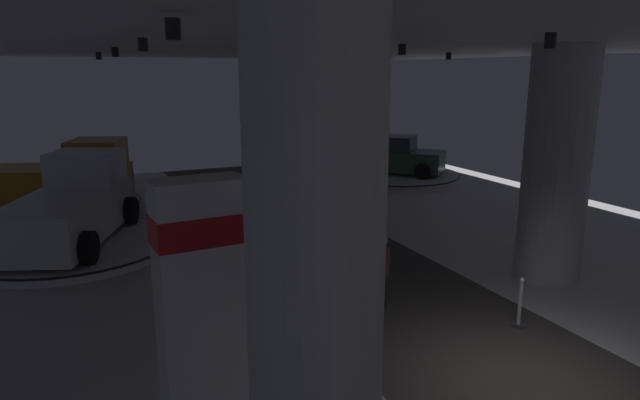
% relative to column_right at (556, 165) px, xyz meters
% --- Properties ---
extents(ground, '(24.00, 44.00, 0.06)m').
position_rel_column_right_xyz_m(ground, '(-4.03, -3.46, -2.77)').
color(ground, '#B2B2B7').
extents(ceiling_with_spotlights, '(24.00, 44.00, 0.39)m').
position_rel_column_right_xyz_m(ceiling_with_spotlights, '(-4.03, -3.46, 2.80)').
color(ceiling_with_spotlights, silver).
extents(column_right, '(1.51, 1.51, 5.50)m').
position_rel_column_right_xyz_m(column_right, '(0.00, 0.00, 0.00)').
color(column_right, '#ADADB2').
rests_on(column_right, ground).
extents(column_left, '(1.19, 1.19, 5.50)m').
position_rel_column_right_xyz_m(column_left, '(-8.47, -5.26, 0.00)').
color(column_left, silver).
rests_on(column_left, ground).
extents(brand_sign_pylon, '(1.31, 0.74, 3.67)m').
position_rel_column_right_xyz_m(brand_sign_pylon, '(-8.96, -2.96, -0.85)').
color(brand_sign_pylon, slate).
rests_on(brand_sign_pylon, ground).
extents(display_platform_deep_right, '(5.80, 5.80, 0.33)m').
position_rel_column_right_xyz_m(display_platform_deep_right, '(3.12, 11.95, -2.57)').
color(display_platform_deep_right, '#B7B7BC').
rests_on(display_platform_deep_right, ground).
extents(display_car_deep_right, '(4.21, 4.28, 1.71)m').
position_rel_column_right_xyz_m(display_car_deep_right, '(3.10, 11.97, -1.65)').
color(display_car_deep_right, '#2D5638').
rests_on(display_car_deep_right, display_platform_deep_right).
extents(display_platform_deep_left, '(6.01, 6.01, 0.27)m').
position_rel_column_right_xyz_m(display_platform_deep_left, '(-11.09, 11.96, -2.60)').
color(display_platform_deep_left, '#B7B7BC').
rests_on(display_platform_deep_left, ground).
extents(pickup_truck_deep_left, '(5.69, 3.96, 2.30)m').
position_rel_column_right_xyz_m(pickup_truck_deep_left, '(-10.78, 11.85, -1.55)').
color(pickup_truck_deep_left, '#B77519').
rests_on(pickup_truck_deep_left, display_platform_deep_left).
extents(display_platform_far_left, '(5.68, 5.68, 0.26)m').
position_rel_column_right_xyz_m(display_platform_far_left, '(-10.54, 6.92, -2.61)').
color(display_platform_far_left, silver).
rests_on(display_platform_far_left, ground).
extents(pickup_truck_far_left, '(4.11, 5.70, 2.30)m').
position_rel_column_right_xyz_m(pickup_truck_far_left, '(-10.42, 7.22, -1.56)').
color(pickup_truck_far_left, silver).
rests_on(pickup_truck_far_left, display_platform_far_left).
extents(visitor_walking_near, '(0.32, 0.32, 1.59)m').
position_rel_column_right_xyz_m(visitor_walking_near, '(-4.58, 0.10, -1.84)').
color(visitor_walking_near, black).
rests_on(visitor_walking_near, ground).
extents(stanchion_a, '(0.28, 0.28, 1.01)m').
position_rel_column_right_xyz_m(stanchion_a, '(-2.58, -1.80, -2.38)').
color(stanchion_a, '#333338').
rests_on(stanchion_a, ground).
extents(stanchion_c, '(0.28, 0.28, 1.01)m').
position_rel_column_right_xyz_m(stanchion_c, '(-7.96, -0.17, -2.38)').
color(stanchion_c, '#333338').
rests_on(stanchion_c, ground).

